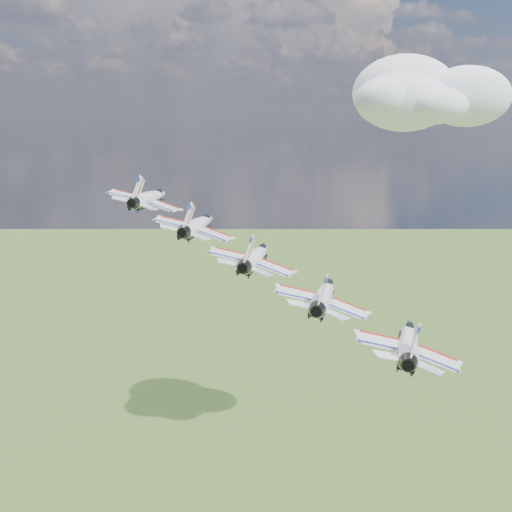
% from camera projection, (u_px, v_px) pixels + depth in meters
% --- Properties ---
extents(cloud_far, '(64.88, 50.98, 25.49)m').
position_uv_depth(cloud_far, '(426.00, 95.00, 269.58)').
color(cloud_far, white).
extents(jet_0, '(11.68, 15.50, 6.78)m').
position_uv_depth(jet_0, '(150.00, 197.00, 101.20)').
color(jet_0, white).
extents(jet_1, '(11.68, 15.50, 6.78)m').
position_uv_depth(jet_1, '(199.00, 224.00, 93.43)').
color(jet_1, white).
extents(jet_2, '(11.68, 15.50, 6.78)m').
position_uv_depth(jet_2, '(256.00, 256.00, 85.66)').
color(jet_2, white).
extents(jet_3, '(11.68, 15.50, 6.78)m').
position_uv_depth(jet_3, '(325.00, 294.00, 77.89)').
color(jet_3, silver).
extents(jet_4, '(11.68, 15.50, 6.78)m').
position_uv_depth(jet_4, '(408.00, 341.00, 70.12)').
color(jet_4, white).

